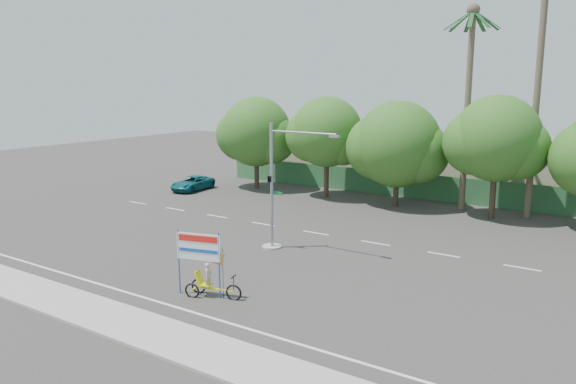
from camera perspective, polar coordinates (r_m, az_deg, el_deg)
The scene contains 14 objects.
ground at distance 27.24m, azimuth -2.20°, elevation -8.49°, with size 120.00×120.00×0.00m, color #33302D.
sidewalk_near at distance 22.02m, azimuth -14.01°, elevation -13.55°, with size 50.00×2.40×0.12m, color gray.
fence at distance 45.62m, azimuth 13.77°, elevation 0.49°, with size 38.00×0.08×2.00m, color #336B3D.
building_left at distance 53.55m, azimuth 5.38°, elevation 3.38°, with size 12.00×8.00×4.00m, color #BDB596.
building_right at distance 47.88m, azimuth 24.71°, elevation 1.25°, with size 14.00×8.00×3.60m, color #BDB596.
tree_far_left at distance 48.69m, azimuth -3.29°, elevation 5.91°, with size 7.14×6.00×7.96m.
tree_left at distance 44.83m, azimuth 3.93°, elevation 5.84°, with size 6.66×5.60×8.07m.
tree_center at distance 42.26m, azimuth 11.01°, elevation 4.54°, with size 7.62×6.40×7.85m.
tree_right at distance 40.03m, azimuth 20.36°, elevation 4.82°, with size 6.90×5.80×8.36m.
palm_tall at distance 40.93m, azimuth 24.21°, elevation 12.01°, with size 3.73×3.79×17.45m.
palm_short at distance 41.92m, azimuth 17.88°, elevation 10.19°, with size 3.73×3.79×14.45m.
traffic_signal at distance 30.82m, azimuth -1.23°, elevation -0.53°, with size 4.72×1.10×7.00m.
trike_billboard at distance 24.60m, azimuth -8.42°, elevation -7.87°, with size 2.90×1.14×2.93m.
pickup_truck at distance 48.91m, azimuth -9.68°, elevation 0.88°, with size 2.02×4.37×1.22m, color #0E5966.
Camera 1 is at (15.05, -20.79, 9.11)m, focal length 35.00 mm.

